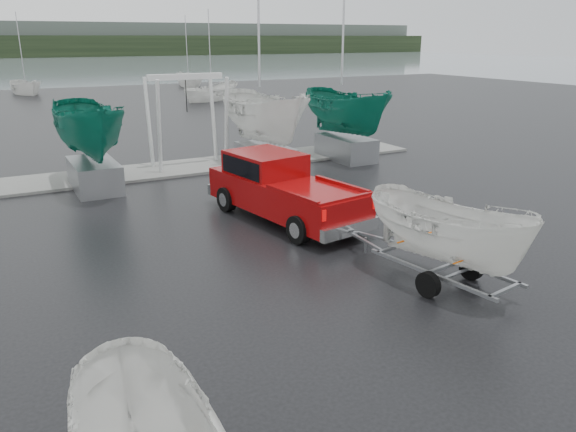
{
  "coord_description": "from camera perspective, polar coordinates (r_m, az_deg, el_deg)",
  "views": [
    {
      "loc": [
        -3.94,
        -10.81,
        5.63
      ],
      "look_at": [
        2.61,
        1.38,
        1.2
      ],
      "focal_mm": 35.0,
      "sensor_mm": 36.0,
      "label": 1
    }
  ],
  "objects": [
    {
      "name": "moored_boat_2",
      "position": [
        53.48,
        -7.75,
        11.56
      ],
      "size": [
        3.36,
        3.33,
        11.29
      ],
      "rotation": [
        0.0,
        0.0,
        2.02
      ],
      "color": "silver",
      "rests_on": "ground"
    },
    {
      "name": "trailer_parked",
      "position": [
        5.63,
        -13.84,
        -15.75
      ],
      "size": [
        1.81,
        3.66,
        4.72
      ],
      "rotation": [
        0.0,
        0.0,
        -0.06
      ],
      "color": "gray",
      "rests_on": "ground"
    },
    {
      "name": "ground_plane",
      "position": [
        12.8,
        -7.45,
        -8.49
      ],
      "size": [
        120.0,
        120.0,
        0.0
      ],
      "primitive_type": "plane",
      "color": "black",
      "rests_on": "ground"
    },
    {
      "name": "keelboat_3",
      "position": [
        26.8,
        6.09,
        13.35
      ],
      "size": [
        2.29,
        3.2,
        10.45
      ],
      "color": "gray",
      "rests_on": "ground"
    },
    {
      "name": "dock",
      "position": [
        24.77,
        -18.38,
        3.82
      ],
      "size": [
        30.0,
        3.0,
        0.12
      ],
      "primitive_type": "cube",
      "color": "gray",
      "rests_on": "ground"
    },
    {
      "name": "moored_boat_1",
      "position": [
        64.76,
        -25.0,
        11.16
      ],
      "size": [
        2.76,
        2.81,
        11.13
      ],
      "rotation": [
        0.0,
        0.0,
        0.18
      ],
      "color": "silver",
      "rests_on": "ground"
    },
    {
      "name": "keelboat_2",
      "position": [
        24.31,
        -2.39,
        13.46
      ],
      "size": [
        2.4,
        3.2,
        10.57
      ],
      "color": "gray",
      "rests_on": "ground"
    },
    {
      "name": "boat_hoist",
      "position": [
        25.22,
        -10.24,
        10.74
      ],
      "size": [
        3.3,
        2.18,
        4.12
      ],
      "color": "silver",
      "rests_on": "ground"
    },
    {
      "name": "keelboat_1",
      "position": [
        22.35,
        -19.87,
        11.65
      ],
      "size": [
        2.31,
        3.2,
        7.24
      ],
      "color": "gray",
      "rests_on": "ground"
    },
    {
      "name": "pickup_truck",
      "position": [
        18.04,
        -0.95,
        3.09
      ],
      "size": [
        3.01,
        6.39,
        2.04
      ],
      "rotation": [
        0.0,
        0.0,
        0.16
      ],
      "color": "maroon",
      "rests_on": "ground"
    },
    {
      "name": "lake",
      "position": [
        111.02,
        -26.91,
        13.0
      ],
      "size": [
        300.0,
        300.0,
        0.0
      ],
      "primitive_type": "plane",
      "color": "gray",
      "rests_on": "ground"
    },
    {
      "name": "trailer_hitched",
      "position": [
        13.08,
        16.38,
        4.05
      ],
      "size": [
        1.93,
        3.74,
        4.96
      ],
      "rotation": [
        0.0,
        0.0,
        0.16
      ],
      "color": "gray",
      "rests_on": "ground"
    },
    {
      "name": "moored_boat_3",
      "position": [
        69.24,
        -10.05,
        12.83
      ],
      "size": [
        2.51,
        2.57,
        11.16
      ],
      "rotation": [
        0.0,
        0.0,
        3.09
      ],
      "color": "silver",
      "rests_on": "ground"
    }
  ]
}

